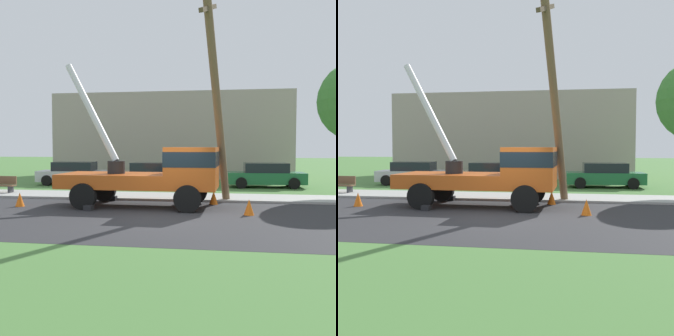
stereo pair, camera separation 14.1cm
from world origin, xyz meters
TOP-DOWN VIEW (x-y plane):
  - ground_plane at (0.00, 12.00)m, footprint 120.00×120.00m
  - road_asphalt at (0.00, 0.00)m, footprint 80.00×8.05m
  - sidewalk_strip at (0.00, 5.31)m, footprint 80.00×2.56m
  - utility_truck at (-0.55, 2.42)m, footprint 6.76×3.21m
  - leaning_utility_pole at (1.62, 2.90)m, footprint 1.15×3.82m
  - traffic_cone_ahead at (2.84, 0.97)m, footprint 0.36×0.36m
  - traffic_cone_behind at (-6.06, 1.65)m, footprint 0.36×0.36m
  - traffic_cone_curbside at (1.51, 3.43)m, footprint 0.36×0.36m
  - parked_sedan_silver at (-7.40, 10.78)m, footprint 4.53×2.24m
  - parked_sedan_tan at (-2.33, 10.33)m, footprint 4.46×2.13m
  - parked_sedan_green at (4.20, 10.91)m, footprint 4.47×2.14m
  - park_bench at (-9.16, 5.37)m, footprint 1.60×0.45m
  - lowrise_building_backdrop at (-2.34, 19.22)m, footprint 18.00×6.00m

SIDE VIEW (x-z plane):
  - ground_plane at x=0.00m, z-range 0.00..0.00m
  - road_asphalt at x=0.00m, z-range 0.00..0.01m
  - sidewalk_strip at x=0.00m, z-range 0.00..0.10m
  - traffic_cone_ahead at x=2.84m, z-range 0.00..0.56m
  - traffic_cone_behind at x=-6.06m, z-range 0.00..0.56m
  - traffic_cone_curbside at x=1.51m, z-range 0.00..0.56m
  - park_bench at x=-9.16m, z-range 0.01..0.91m
  - parked_sedan_silver at x=-7.40m, z-range 0.00..1.42m
  - parked_sedan_tan at x=-2.33m, z-range 0.00..1.42m
  - parked_sedan_green at x=4.20m, z-range 0.00..1.42m
  - utility_truck at x=-0.55m, z-range -1.58..4.40m
  - lowrise_building_backdrop at x=-2.34m, z-range 0.00..6.40m
  - leaning_utility_pole at x=1.62m, z-range 0.09..8.60m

